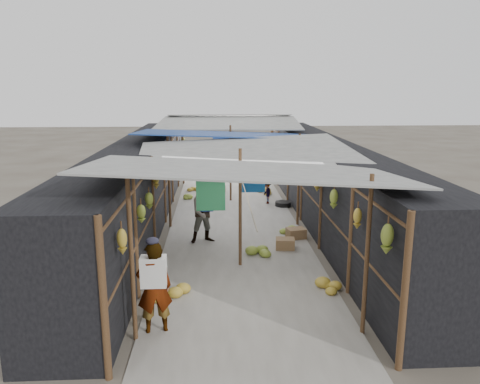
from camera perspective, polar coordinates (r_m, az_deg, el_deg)
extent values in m
plane|color=#6B6356|center=(7.76, 1.29, -17.16)|extent=(80.00, 80.00, 0.00)
cube|color=#9E998E|center=(13.76, -0.78, -3.52)|extent=(3.60, 16.00, 0.02)
cube|color=black|center=(13.65, -12.19, 0.99)|extent=(1.40, 15.00, 2.30)
cube|color=black|center=(13.86, 10.44, 1.24)|extent=(1.40, 15.00, 2.30)
cube|color=#8D6747|center=(11.45, 5.52, -6.33)|extent=(0.49, 0.41, 0.27)
cube|color=#8D6747|center=(12.26, 6.85, -5.05)|extent=(0.53, 0.46, 0.27)
cube|color=#8D6747|center=(17.58, -2.44, 0.46)|extent=(0.40, 0.33, 0.25)
cylinder|color=black|center=(15.46, 5.28, -1.47)|extent=(0.53, 0.53, 0.16)
imported|color=silver|center=(7.65, -10.41, -11.40)|extent=(0.63, 0.48, 1.53)
imported|color=#2159A5|center=(11.73, -4.24, -2.40)|extent=(0.91, 0.79, 1.61)
imported|color=#514A46|center=(15.66, 3.30, -0.08)|extent=(0.38, 0.55, 0.78)
cylinder|color=brown|center=(7.29, -13.07, -8.22)|extent=(0.07, 0.07, 2.60)
cylinder|color=brown|center=(7.55, 15.22, -7.60)|extent=(0.07, 0.07, 2.60)
cylinder|color=brown|center=(10.05, 0.02, -2.04)|extent=(0.07, 0.07, 2.60)
cylinder|color=brown|center=(13.02, -8.64, 1.24)|extent=(0.07, 0.07, 2.60)
cylinder|color=brown|center=(13.17, 7.15, 1.42)|extent=(0.07, 0.07, 2.60)
cylinder|color=brown|center=(15.92, -1.16, 3.48)|extent=(0.07, 0.07, 2.60)
cylinder|color=brown|center=(18.92, -6.95, 4.87)|extent=(0.07, 0.07, 2.60)
cylinder|color=brown|center=(19.02, 3.97, 4.97)|extent=(0.07, 0.07, 2.60)
cube|color=#999994|center=(7.84, 0.82, 2.71)|extent=(5.21, 3.19, 0.52)
cube|color=#999994|center=(11.03, 0.72, 4.85)|extent=(5.23, 3.73, 0.50)
cube|color=navy|center=(14.28, -1.38, 7.06)|extent=(5.40, 3.60, 0.41)
cube|color=#999994|center=(17.56, -1.38, 8.45)|extent=(5.37, 3.66, 0.27)
cube|color=#999994|center=(19.95, -1.31, 9.26)|extent=(5.00, 1.99, 0.24)
cylinder|color=brown|center=(13.41, -9.41, 4.80)|extent=(0.06, 15.00, 0.06)
cylinder|color=brown|center=(13.56, 7.70, 4.95)|extent=(0.06, 15.00, 0.06)
cylinder|color=gray|center=(13.34, -0.80, 4.93)|extent=(0.02, 15.00, 0.02)
cube|color=navy|center=(18.06, -2.29, 6.02)|extent=(0.65, 0.03, 0.60)
cube|color=white|center=(16.20, 1.26, 5.34)|extent=(0.60, 0.03, 0.55)
cube|color=blue|center=(11.09, 1.66, 1.61)|extent=(0.55, 0.03, 0.65)
cube|color=#231796|center=(13.47, -2.21, 3.71)|extent=(0.70, 0.03, 0.60)
cube|color=#277745|center=(9.64, -3.59, -0.26)|extent=(0.60, 0.03, 0.70)
ellipsoid|color=#AD8E2C|center=(6.97, -14.19, -5.89)|extent=(0.15, 0.13, 0.40)
ellipsoid|color=olive|center=(8.68, -11.96, -2.64)|extent=(0.17, 0.14, 0.36)
ellipsoid|color=olive|center=(9.70, -11.02, -1.08)|extent=(0.17, 0.15, 0.36)
ellipsoid|color=#AD8E2C|center=(10.84, -10.21, 1.54)|extent=(0.16, 0.14, 0.47)
ellipsoid|color=olive|center=(12.41, -9.32, 3.08)|extent=(0.16, 0.14, 0.37)
ellipsoid|color=olive|center=(14.19, -8.54, 3.47)|extent=(0.17, 0.15, 0.40)
ellipsoid|color=olive|center=(15.43, -8.12, 4.32)|extent=(0.15, 0.13, 0.41)
ellipsoid|color=#AD8E2C|center=(17.17, -7.61, 4.66)|extent=(0.18, 0.16, 0.59)
ellipsoid|color=olive|center=(18.46, -7.31, 5.59)|extent=(0.19, 0.16, 0.38)
ellipsoid|color=olive|center=(20.22, -6.95, 5.97)|extent=(0.18, 0.15, 0.50)
ellipsoid|color=olive|center=(6.93, 17.49, -5.50)|extent=(0.18, 0.16, 0.46)
ellipsoid|color=#AD8E2C|center=(8.20, 14.13, -3.16)|extent=(0.15, 0.12, 0.38)
ellipsoid|color=olive|center=(9.70, 11.37, -0.87)|extent=(0.17, 0.15, 0.42)
ellipsoid|color=#AD8E2C|center=(11.18, 9.41, 1.33)|extent=(0.17, 0.14, 0.52)
ellipsoid|color=olive|center=(13.15, 7.51, 2.42)|extent=(0.17, 0.14, 0.47)
ellipsoid|color=olive|center=(14.39, 6.59, 4.54)|extent=(0.18, 0.16, 0.44)
ellipsoid|color=olive|center=(15.82, 5.70, 5.08)|extent=(0.15, 0.13, 0.43)
ellipsoid|color=olive|center=(17.55, 4.83, 5.12)|extent=(0.15, 0.13, 0.40)
ellipsoid|color=olive|center=(18.93, 4.25, 5.41)|extent=(0.17, 0.15, 0.59)
ellipsoid|color=#AD8E2C|center=(20.10, 3.82, 6.10)|extent=(0.16, 0.14, 0.59)
ellipsoid|color=olive|center=(12.66, 6.26, -4.51)|extent=(0.50, 0.43, 0.25)
ellipsoid|color=#AD8E2C|center=(17.12, 2.97, 0.12)|extent=(0.50, 0.42, 0.25)
ellipsoid|color=olive|center=(11.06, 2.09, -7.07)|extent=(0.46, 0.39, 0.23)
ellipsoid|color=#AD8E2C|center=(8.91, -8.70, -11.99)|extent=(0.63, 0.54, 0.32)
ellipsoid|color=olive|center=(16.22, -5.93, -0.56)|extent=(0.60, 0.51, 0.30)
ellipsoid|color=#AD8E2C|center=(9.35, 10.55, -11.07)|extent=(0.49, 0.42, 0.25)
ellipsoid|color=#AD8E2C|center=(17.85, -5.52, 0.69)|extent=(0.61, 0.52, 0.31)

